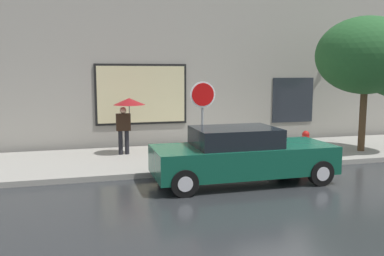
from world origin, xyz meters
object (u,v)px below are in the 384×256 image
parked_car (241,155)px  fire_hydrant (305,144)px  pedestrian_with_umbrella (128,109)px  street_tree (372,58)px  stop_sign (203,106)px

parked_car → fire_hydrant: size_ratio=5.63×
parked_car → pedestrian_with_umbrella: (-2.46, 3.70, 0.93)m
fire_hydrant → street_tree: 3.69m
pedestrian_with_umbrella → street_tree: size_ratio=0.41×
fire_hydrant → pedestrian_with_umbrella: bearing=161.4°
fire_hydrant → pedestrian_with_umbrella: 5.83m
street_tree → stop_sign: size_ratio=1.87×
fire_hydrant → street_tree: bearing=4.8°
parked_car → pedestrian_with_umbrella: bearing=123.7°
pedestrian_with_umbrella → stop_sign: stop_sign is taller
fire_hydrant → stop_sign: size_ratio=0.34×
parked_car → pedestrian_with_umbrella: 4.54m
street_tree → stop_sign: bearing=-176.9°
stop_sign → fire_hydrant: bearing=1.9°
fire_hydrant → street_tree: (2.48, 0.21, 2.72)m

